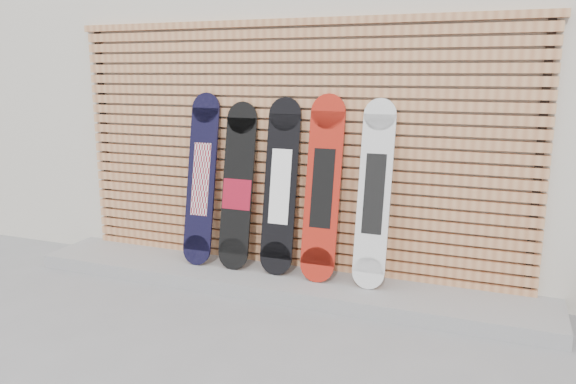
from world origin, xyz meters
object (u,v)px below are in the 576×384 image
Objects in this scene: snowboard_2 at (281,187)px; snowboard_3 at (323,188)px; snowboard_4 at (374,194)px; snowboard_0 at (201,179)px; snowboard_1 at (238,187)px.

snowboard_3 reaches higher than snowboard_2.
snowboard_3 is at bearing -179.38° from snowboard_4.
snowboard_3 is at bearing -2.21° from snowboard_2.
snowboard_2 is 0.83m from snowboard_4.
snowboard_2 is at bearing 0.99° from snowboard_0.
snowboard_2 is (0.78, 0.01, -0.01)m from snowboard_0.
snowboard_3 reaches higher than snowboard_4.
snowboard_1 is at bearing 179.55° from snowboard_3.
snowboard_3 is 1.02× the size of snowboard_4.
snowboard_3 is (0.80, -0.01, 0.05)m from snowboard_1.
snowboard_0 is at bearing 179.92° from snowboard_3.
snowboard_1 is 0.97× the size of snowboard_4.
snowboard_1 is at bearing 0.73° from snowboard_0.
snowboard_1 is at bearing -178.78° from snowboard_2.
snowboard_2 reaches higher than snowboard_1.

